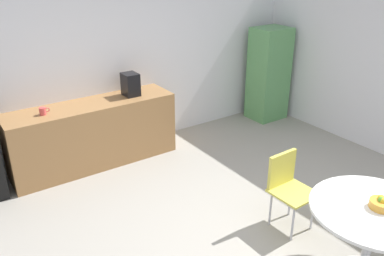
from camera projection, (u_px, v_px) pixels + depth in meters
name	position (u px, v px, depth m)	size (l,w,h in m)	color
ground_plane	(259.00, 248.00, 4.11)	(6.00, 6.00, 0.00)	#9E998E
wall_back	(122.00, 62.00, 5.84)	(6.00, 0.10, 2.60)	silver
counter_block	(94.00, 134.00, 5.58)	(2.29, 0.60, 0.90)	#9E7042
locker_cabinet	(269.00, 74.00, 7.02)	(0.60, 0.50, 1.61)	#599959
round_table	(373.00, 221.00, 3.53)	(1.12, 1.12, 0.74)	silver
chair_yellow	(287.00, 182.00, 4.29)	(0.43, 0.43, 0.83)	silver
fruit_bowl	(382.00, 203.00, 3.46)	(0.20, 0.20, 0.11)	gold
mug_white	(43.00, 111.00, 5.01)	(0.13, 0.08, 0.09)	#D84C4C
coffee_maker	(131.00, 84.00, 5.64)	(0.20, 0.24, 0.32)	black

